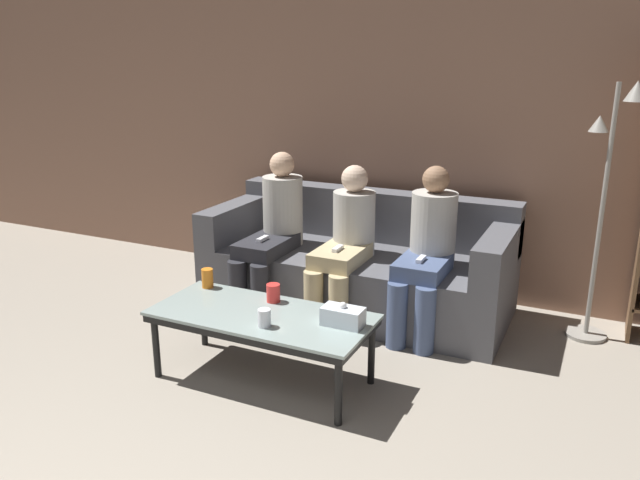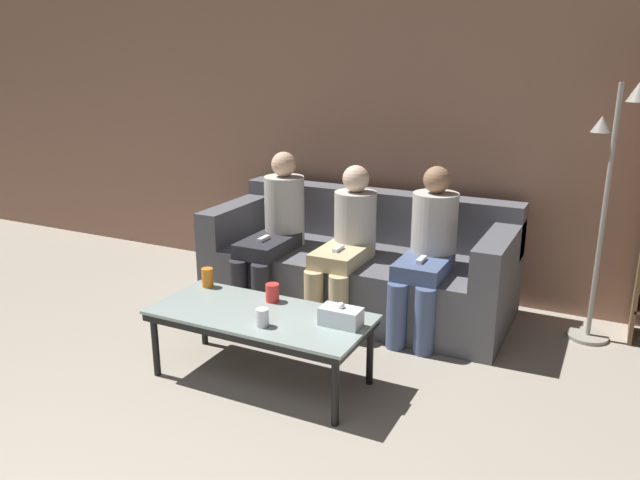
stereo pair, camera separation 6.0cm
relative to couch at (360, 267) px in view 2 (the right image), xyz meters
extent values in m
cube|color=#8C6651|center=(0.00, 0.54, 1.00)|extent=(12.00, 0.06, 2.60)
cube|color=#515156|center=(0.00, -0.05, -0.09)|extent=(2.16, 0.93, 0.43)
cube|color=#515156|center=(0.00, 0.31, 0.32)|extent=(2.16, 0.20, 0.38)
cube|color=#515156|center=(-0.99, -0.05, 0.26)|extent=(0.18, 0.93, 0.26)
cube|color=#515156|center=(0.99, -0.05, 0.26)|extent=(0.18, 0.93, 0.26)
cube|color=#8C9E99|center=(-0.07, -1.26, 0.10)|extent=(1.24, 0.56, 0.02)
cube|color=black|center=(-0.07, -1.26, 0.07)|extent=(1.22, 0.55, 0.04)
cylinder|color=black|center=(-0.64, -1.49, -0.13)|extent=(0.04, 0.04, 0.35)
cylinder|color=black|center=(0.50, -1.49, -0.13)|extent=(0.04, 0.04, 0.35)
cylinder|color=black|center=(-0.64, -1.03, -0.13)|extent=(0.04, 0.04, 0.35)
cylinder|color=black|center=(0.50, -1.03, -0.13)|extent=(0.04, 0.04, 0.35)
cylinder|color=orange|center=(-0.58, -1.05, 0.17)|extent=(0.07, 0.07, 0.12)
cylinder|color=red|center=(-0.10, -1.08, 0.16)|extent=(0.08, 0.08, 0.11)
cylinder|color=silver|center=(0.03, -1.40, 0.16)|extent=(0.07, 0.07, 0.10)
cube|color=silver|center=(0.40, -1.21, 0.16)|extent=(0.22, 0.12, 0.10)
sphere|color=white|center=(0.40, -1.21, 0.22)|extent=(0.04, 0.04, 0.04)
cylinder|color=gray|center=(1.56, 0.16, -0.29)|extent=(0.26, 0.26, 0.02)
cylinder|color=gray|center=(1.56, 0.16, 0.51)|extent=(0.03, 0.03, 1.63)
cone|color=gray|center=(1.66, 0.16, 1.28)|extent=(0.14, 0.14, 0.12)
cone|color=gray|center=(1.48, 0.20, 1.08)|extent=(0.12, 0.12, 0.10)
cylinder|color=#28282D|center=(-0.66, -0.60, -0.09)|extent=(0.13, 0.13, 0.43)
cylinder|color=#28282D|center=(-0.48, -0.60, -0.09)|extent=(0.13, 0.13, 0.43)
cube|color=#28282D|center=(-0.57, -0.35, 0.18)|extent=(0.29, 0.50, 0.10)
cylinder|color=#B7B2A8|center=(-0.57, -0.10, 0.38)|extent=(0.29, 0.29, 0.51)
sphere|color=#DBAD89|center=(-0.57, -0.10, 0.73)|extent=(0.18, 0.18, 0.18)
cube|color=white|center=(-0.57, -0.40, 0.25)|extent=(0.04, 0.12, 0.02)
cylinder|color=tan|center=(-0.09, -0.57, -0.09)|extent=(0.13, 0.13, 0.43)
cylinder|color=tan|center=(0.09, -0.57, -0.09)|extent=(0.13, 0.13, 0.43)
cube|color=tan|center=(0.00, -0.33, 0.18)|extent=(0.29, 0.46, 0.10)
cylinder|color=#B7B2A8|center=(0.00, -0.10, 0.35)|extent=(0.29, 0.29, 0.45)
sphere|color=beige|center=(0.00, -0.10, 0.67)|extent=(0.18, 0.18, 0.18)
cube|color=white|center=(0.00, -0.38, 0.25)|extent=(0.04, 0.12, 0.02)
cylinder|color=#47567A|center=(0.48, -0.53, -0.09)|extent=(0.13, 0.13, 0.43)
cylinder|color=#47567A|center=(0.66, -0.53, -0.09)|extent=(0.13, 0.13, 0.43)
cube|color=#47567A|center=(0.57, -0.32, 0.18)|extent=(0.30, 0.43, 0.10)
cylinder|color=#B7B2A8|center=(0.57, -0.10, 0.38)|extent=(0.30, 0.30, 0.50)
sphere|color=#997051|center=(0.57, -0.10, 0.71)|extent=(0.18, 0.18, 0.18)
cube|color=white|center=(0.57, -0.36, 0.25)|extent=(0.04, 0.12, 0.02)
camera|label=1|loc=(1.60, -4.00, 1.50)|focal=35.00mm
camera|label=2|loc=(1.65, -3.98, 1.50)|focal=35.00mm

